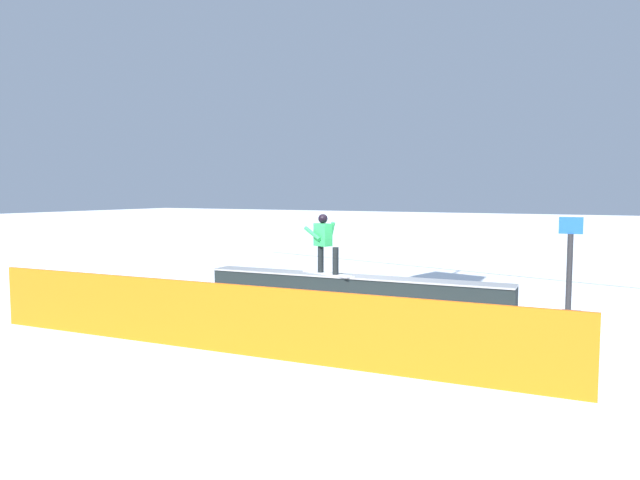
# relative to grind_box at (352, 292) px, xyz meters

# --- Properties ---
(ground_plane) EXTENTS (120.00, 120.00, 0.00)m
(ground_plane) POSITION_rel_grind_box_xyz_m (0.00, 0.00, -0.32)
(ground_plane) COLOR white
(grind_box) EXTENTS (7.16, 0.99, 0.70)m
(grind_box) POSITION_rel_grind_box_xyz_m (0.00, 0.00, 0.00)
(grind_box) COLOR black
(grind_box) RESTS_ON ground_plane
(snowboarder) EXTENTS (1.48, 0.79, 1.38)m
(snowboarder) POSITION_rel_grind_box_xyz_m (0.73, -0.01, 1.13)
(snowboarder) COLOR silver
(snowboarder) RESTS_ON grind_box
(safety_fence) EXTENTS (10.46, 0.60, 1.12)m
(safety_fence) POSITION_rel_grind_box_xyz_m (0.00, 4.47, 0.24)
(safety_fence) COLOR orange
(safety_fence) RESTS_ON ground_plane
(trail_marker) EXTENTS (0.40, 0.10, 2.15)m
(trail_marker) POSITION_rel_grind_box_xyz_m (-4.60, 0.79, 0.83)
(trail_marker) COLOR #262628
(trail_marker) RESTS_ON ground_plane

